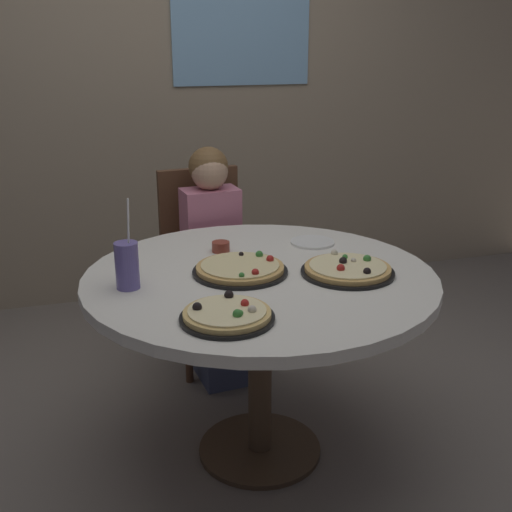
% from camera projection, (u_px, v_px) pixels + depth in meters
% --- Properties ---
extents(ground_plane, '(8.00, 8.00, 0.00)m').
position_uv_depth(ground_plane, '(260.00, 450.00, 2.53)').
color(ground_plane, slate).
extents(wall_with_window, '(5.20, 0.14, 2.90)m').
position_uv_depth(wall_with_window, '(166.00, 56.00, 3.71)').
color(wall_with_window, gray).
rests_on(wall_with_window, ground_plane).
extents(dining_table, '(1.27, 1.27, 0.75)m').
position_uv_depth(dining_table, '(260.00, 297.00, 2.31)').
color(dining_table, silver).
rests_on(dining_table, ground_plane).
extents(chair_wooden, '(0.43, 0.43, 0.95)m').
position_uv_depth(chair_wooden, '(205.00, 256.00, 3.15)').
color(chair_wooden, brown).
rests_on(chair_wooden, ground_plane).
extents(diner_child, '(0.28, 0.42, 1.08)m').
position_uv_depth(diner_child, '(217.00, 276.00, 3.00)').
color(diner_child, '#3F4766').
rests_on(diner_child, ground_plane).
extents(pizza_veggie, '(0.34, 0.34, 0.05)m').
position_uv_depth(pizza_veggie, '(240.00, 269.00, 2.28)').
color(pizza_veggie, black).
rests_on(pizza_veggie, dining_table).
extents(pizza_cheese, '(0.33, 0.33, 0.05)m').
position_uv_depth(pizza_cheese, '(348.00, 269.00, 2.28)').
color(pizza_cheese, black).
rests_on(pizza_cheese, dining_table).
extents(pizza_pepperoni, '(0.29, 0.29, 0.05)m').
position_uv_depth(pizza_pepperoni, '(227.00, 315.00, 1.90)').
color(pizza_pepperoni, black).
rests_on(pizza_pepperoni, dining_table).
extents(soda_cup, '(0.08, 0.08, 0.31)m').
position_uv_depth(soda_cup, '(127.00, 265.00, 2.13)').
color(soda_cup, '#6659A5').
rests_on(soda_cup, dining_table).
extents(sauce_bowl, '(0.07, 0.07, 0.04)m').
position_uv_depth(sauce_bowl, '(221.00, 247.00, 2.51)').
color(sauce_bowl, brown).
rests_on(sauce_bowl, dining_table).
extents(plate_small, '(0.18, 0.18, 0.01)m').
position_uv_depth(plate_small, '(312.00, 242.00, 2.62)').
color(plate_small, white).
rests_on(plate_small, dining_table).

